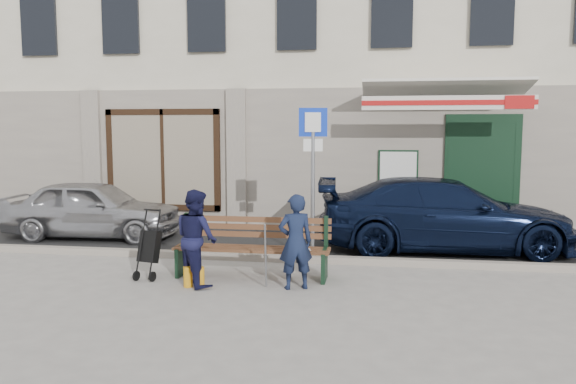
% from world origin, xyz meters
% --- Properties ---
extents(ground, '(80.00, 80.00, 0.00)m').
position_xyz_m(ground, '(0.00, 0.00, 0.00)').
color(ground, '#9E9991').
rests_on(ground, ground).
extents(asphalt_lane, '(60.00, 3.20, 0.01)m').
position_xyz_m(asphalt_lane, '(0.00, 3.10, 0.01)').
color(asphalt_lane, '#282828').
rests_on(asphalt_lane, ground).
extents(curb, '(60.00, 0.18, 0.12)m').
position_xyz_m(curb, '(0.00, 1.50, 0.06)').
color(curb, '#9E9384').
rests_on(curb, ground).
extents(building, '(20.00, 8.27, 10.00)m').
position_xyz_m(building, '(0.01, 8.45, 4.97)').
color(building, beige).
rests_on(building, ground).
extents(car_silver, '(3.70, 1.63, 1.24)m').
position_xyz_m(car_silver, '(-4.03, 2.99, 0.62)').
color(car_silver, '#B2B2B6').
rests_on(car_silver, ground).
extents(car_navy, '(4.84, 2.24, 1.37)m').
position_xyz_m(car_navy, '(3.09, 2.84, 0.68)').
color(car_navy, black).
rests_on(car_navy, ground).
extents(parking_sign, '(0.48, 0.13, 2.64)m').
position_xyz_m(parking_sign, '(0.73, 1.77, 1.76)').
color(parking_sign, gray).
rests_on(parking_sign, ground).
extents(bench, '(2.40, 1.17, 0.98)m').
position_xyz_m(bench, '(-0.10, 0.41, 0.46)').
color(bench, brown).
rests_on(bench, ground).
extents(man, '(0.58, 0.49, 1.37)m').
position_xyz_m(man, '(0.69, -0.10, 0.68)').
color(man, '#141D38').
rests_on(man, ground).
extents(woman, '(0.87, 0.86, 1.41)m').
position_xyz_m(woman, '(-0.76, -0.14, 0.71)').
color(woman, '#131436').
rests_on(woman, ground).
extents(stroller, '(0.36, 0.47, 1.05)m').
position_xyz_m(stroller, '(-1.61, 0.14, 0.46)').
color(stroller, black).
rests_on(stroller, ground).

